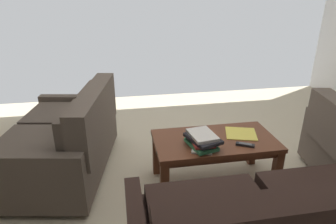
# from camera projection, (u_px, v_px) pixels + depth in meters

# --- Properties ---
(ground_plane) EXTENTS (5.92, 5.10, 0.01)m
(ground_plane) POSITION_uv_depth(u_px,v_px,m) (200.00, 181.00, 2.88)
(ground_plane) COLOR beige
(loveseat_near) EXTENTS (1.11, 1.55, 0.87)m
(loveseat_near) POSITION_uv_depth(u_px,v_px,m) (66.00, 139.00, 2.88)
(loveseat_near) COLOR black
(loveseat_near) RESTS_ON ground
(coffee_table) EXTENTS (1.11, 0.59, 0.47)m
(coffee_table) POSITION_uv_depth(u_px,v_px,m) (215.00, 146.00, 2.70)
(coffee_table) COLOR brown
(coffee_table) RESTS_ON ground
(book_stack) EXTENTS (0.30, 0.35, 0.13)m
(book_stack) POSITION_uv_depth(u_px,v_px,m) (202.00, 140.00, 2.51)
(book_stack) COLOR silver
(book_stack) RESTS_ON coffee_table
(tv_remote) EXTENTS (0.16, 0.12, 0.02)m
(tv_remote) POSITION_uv_depth(u_px,v_px,m) (245.00, 145.00, 2.55)
(tv_remote) COLOR black
(tv_remote) RESTS_ON coffee_table
(loose_magazine) EXTENTS (0.34, 0.33, 0.01)m
(loose_magazine) POSITION_uv_depth(u_px,v_px,m) (241.00, 134.00, 2.76)
(loose_magazine) COLOR #E0CC4C
(loose_magazine) RESTS_ON coffee_table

